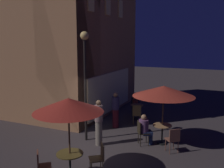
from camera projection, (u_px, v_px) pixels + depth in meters
ground_plane at (90, 148)px, 9.67m from camera, size 60.00×60.00×0.00m
cafe_building at (64, 43)px, 13.72m from camera, size 7.38×7.30×7.78m
street_lamp_near_corner at (85, 65)px, 9.99m from camera, size 0.33×0.33×4.35m
cafe_table_0 at (162, 130)px, 10.03m from camera, size 0.73×0.73×0.76m
cafe_table_1 at (70, 159)px, 7.56m from camera, size 0.79×0.79×0.75m
cafe_table_2 at (137, 109)px, 13.20m from camera, size 0.66×0.66×0.76m
patio_umbrella_0 at (164, 91)px, 9.77m from camera, size 2.36×2.36×2.31m
patio_umbrella_1 at (68, 105)px, 7.28m from camera, size 2.02×2.02×2.41m
cafe_chair_0 at (141, 131)px, 9.90m from camera, size 0.56×0.56×0.94m
cafe_chair_1 at (173, 138)px, 9.20m from camera, size 0.58×0.58×0.92m
cafe_chair_2 at (99, 156)px, 7.74m from camera, size 0.59×0.59×0.94m
cafe_chair_3 at (41, 164)px, 7.34m from camera, size 0.54×0.54×0.91m
cafe_chair_4 at (135, 105)px, 13.97m from camera, size 0.57×0.57×0.94m
cafe_chair_5 at (137, 113)px, 12.35m from camera, size 0.51×0.51×0.98m
patron_seated_0 at (145, 128)px, 9.90m from camera, size 0.52×0.56×1.22m
patron_seated_1 at (136, 103)px, 13.79m from camera, size 0.50×0.42×1.26m
patron_standing_2 at (116, 110)px, 11.87m from camera, size 0.34×0.34×1.66m
patron_standing_3 at (99, 122)px, 9.84m from camera, size 0.31×0.31×1.79m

